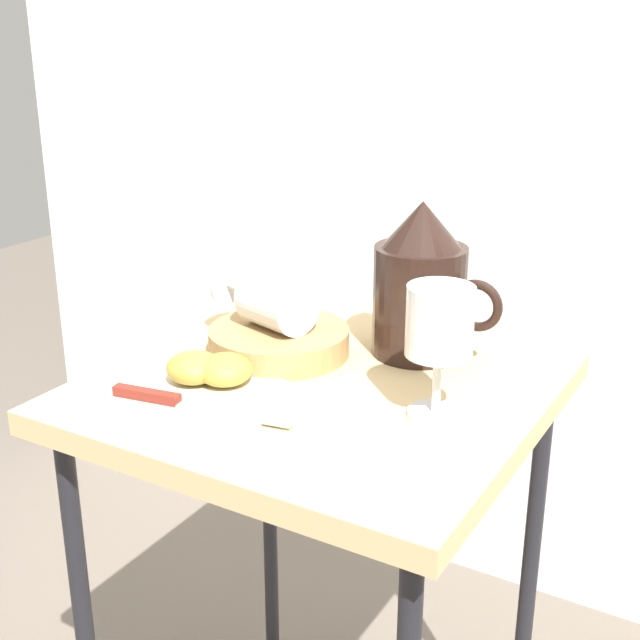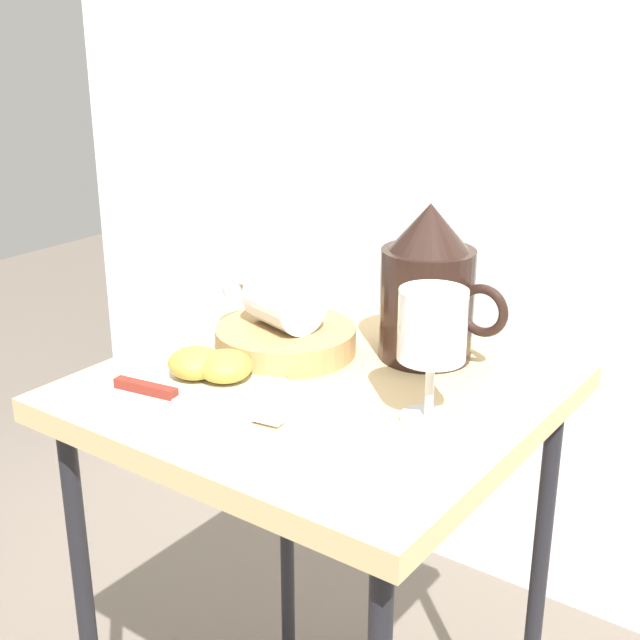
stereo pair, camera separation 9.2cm
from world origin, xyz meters
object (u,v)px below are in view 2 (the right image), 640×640
Objects in this scene: table at (320,434)px; pitcher at (428,297)px; basket_tray at (286,340)px; apple_half_left at (195,363)px; wine_glass_tipped_near at (283,299)px; apple_half_right at (225,366)px; wine_glass_upright at (432,333)px; knife at (171,395)px.

pitcher is at bearing 65.67° from table.
apple_half_left is at bearing -103.76° from basket_tray.
wine_glass_tipped_near reaches higher than apple_half_right.
basket_tray is 0.27m from wine_glass_upright.
wine_glass_tipped_near is (-0.26, 0.07, -0.03)m from wine_glass_upright.
apple_half_left is at bearing -101.37° from wine_glass_tipped_near.
wine_glass_tipped_near is 0.73× the size of knife.
pitcher is 0.19m from wine_glass_tipped_near.
knife is at bearing -93.91° from basket_tray.
knife is at bearing -125.47° from table.
apple_half_left is (-0.13, -0.09, 0.09)m from table.
apple_half_left is 0.07m from knife.
basket_tray is 0.06m from wine_glass_tipped_near.
pitcher is 3.04× the size of apple_half_right.
table is 0.20m from knife.
apple_half_left is 0.30× the size of knife.
wine_glass_tipped_near is at bearing 93.74° from apple_half_right.
knife is (-0.02, -0.08, -0.01)m from apple_half_right.
apple_half_right is (-0.25, -0.06, -0.08)m from wine_glass_upright.
basket_tray is 0.83× the size of knife.
wine_glass_upright is 0.31m from apple_half_left.
table is 3.14× the size of knife.
wine_glass_upright is at bearing -5.41° from table.
apple_half_right is at bearing 78.13° from knife.
basket_tray is 0.20m from pitcher.
wine_glass_upright is 0.27m from wine_glass_tipped_near.
wine_glass_upright is (0.25, -0.07, 0.09)m from basket_tray.
knife reaches higher than table.
wine_glass_tipped_near is at bearing 165.36° from wine_glass_upright.
knife is (-0.27, -0.13, -0.10)m from wine_glass_upright.
wine_glass_upright reaches higher than knife.
knife is (0.02, -0.06, -0.01)m from apple_half_left.
apple_half_left is at bearing -145.63° from table.
pitcher is at bearing 54.40° from apple_half_right.
apple_half_right is at bearing -125.60° from pitcher.
table is at bearing -114.33° from pitcher.
wine_glass_upright reaches higher than apple_half_right.
apple_half_left is 1.00× the size of apple_half_right.
knife is (-0.11, -0.15, 0.08)m from table.
wine_glass_upright is 0.68× the size of knife.
apple_half_left is (-0.19, -0.23, -0.06)m from pitcher.
table is 4.64× the size of wine_glass_upright.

